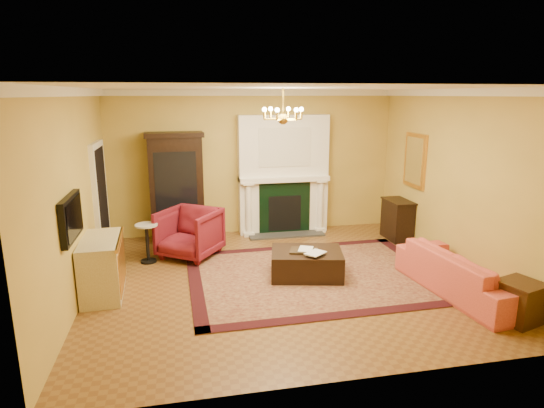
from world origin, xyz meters
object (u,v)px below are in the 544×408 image
object	(u,v)px
pedestal_table	(147,240)
commode	(102,267)
china_cabinet	(176,189)
end_table	(519,303)
wingback_armchair	(190,231)
console_table	(397,220)
leather_ottoman	(307,263)
coral_sofa	(464,266)

from	to	relation	value
pedestal_table	commode	size ratio (longest dim) A/B	0.61
china_cabinet	commode	world-z (taller)	china_cabinet
commode	end_table	bearing A→B (deg)	-22.56
wingback_armchair	china_cabinet	bearing A→B (deg)	134.98
end_table	console_table	size ratio (longest dim) A/B	0.67
end_table	leather_ottoman	bearing A→B (deg)	138.63
wingback_armchair	commode	size ratio (longest dim) A/B	0.85
commode	wingback_armchair	bearing A→B (deg)	43.98
end_table	leather_ottoman	distance (m)	3.07
china_cabinet	leather_ottoman	distance (m)	3.30
commode	console_table	size ratio (longest dim) A/B	1.46
wingback_armchair	leather_ottoman	xyz separation A→B (m)	(1.84, -1.34, -0.26)
wingback_armchair	coral_sofa	world-z (taller)	wingback_armchair
coral_sofa	leather_ottoman	size ratio (longest dim) A/B	1.97
wingback_armchair	end_table	size ratio (longest dim) A/B	1.86
pedestal_table	wingback_armchair	bearing A→B (deg)	11.99
china_cabinet	commode	bearing A→B (deg)	-117.73
end_table	leather_ottoman	size ratio (longest dim) A/B	0.47
pedestal_table	coral_sofa	bearing A→B (deg)	-25.87
pedestal_table	console_table	distance (m)	4.96
china_cabinet	console_table	distance (m)	4.55
china_cabinet	pedestal_table	world-z (taller)	china_cabinet
china_cabinet	end_table	size ratio (longest dim) A/B	3.96
china_cabinet	wingback_armchair	xyz separation A→B (m)	(0.21, -1.11, -0.55)
console_table	end_table	bearing A→B (deg)	-91.36
console_table	leather_ottoman	world-z (taller)	console_table
wingback_armchair	coral_sofa	distance (m)	4.63
china_cabinet	end_table	world-z (taller)	china_cabinet
coral_sofa	wingback_armchair	bearing A→B (deg)	52.08
console_table	leather_ottoman	xyz separation A→B (m)	(-2.36, -1.56, -0.17)
pedestal_table	coral_sofa	xyz separation A→B (m)	(4.69, -2.27, 0.03)
china_cabinet	wingback_armchair	distance (m)	1.26
commode	coral_sofa	world-z (taller)	coral_sofa
coral_sofa	end_table	size ratio (longest dim) A/B	4.24
leather_ottoman	commode	bearing A→B (deg)	-166.85
commode	coral_sofa	size ratio (longest dim) A/B	0.51
coral_sofa	console_table	world-z (taller)	coral_sofa
coral_sofa	console_table	size ratio (longest dim) A/B	2.84
china_cabinet	leather_ottoman	size ratio (longest dim) A/B	1.84
china_cabinet	leather_ottoman	xyz separation A→B (m)	(2.05, -2.45, -0.82)
coral_sofa	end_table	bearing A→B (deg)	-174.34
leather_ottoman	end_table	bearing A→B (deg)	-28.93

